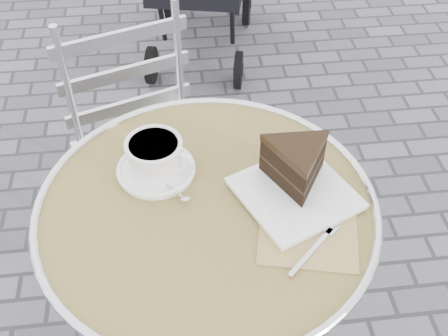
{
  "coord_description": "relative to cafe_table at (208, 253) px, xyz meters",
  "views": [
    {
      "loc": [
        -0.05,
        -0.77,
        1.6
      ],
      "look_at": [
        0.04,
        0.06,
        0.78
      ],
      "focal_mm": 45.0,
      "sensor_mm": 36.0,
      "label": 1
    }
  ],
  "objects": [
    {
      "name": "cafe_table",
      "position": [
        0.0,
        0.0,
        0.0
      ],
      "size": [
        0.72,
        0.72,
        0.74
      ],
      "color": "silver",
      "rests_on": "ground"
    },
    {
      "name": "cappuccino_set",
      "position": [
        -0.1,
        0.11,
        0.2
      ],
      "size": [
        0.17,
        0.19,
        0.09
      ],
      "rotation": [
        0.0,
        0.0,
        -0.44
      ],
      "color": "white",
      "rests_on": "cafe_table"
    },
    {
      "name": "cake_plate_set",
      "position": [
        0.19,
        0.03,
        0.22
      ],
      "size": [
        0.28,
        0.37,
        0.12
      ],
      "rotation": [
        0.0,
        0.0,
        0.42
      ],
      "color": "#A28059",
      "rests_on": "cafe_table"
    },
    {
      "name": "bistro_chair",
      "position": [
        -0.16,
        0.51,
        -0.03
      ],
      "size": [
        0.49,
        0.49,
        0.86
      ],
      "rotation": [
        0.0,
        0.0,
        0.33
      ],
      "color": "silver",
      "rests_on": "ground"
    }
  ]
}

